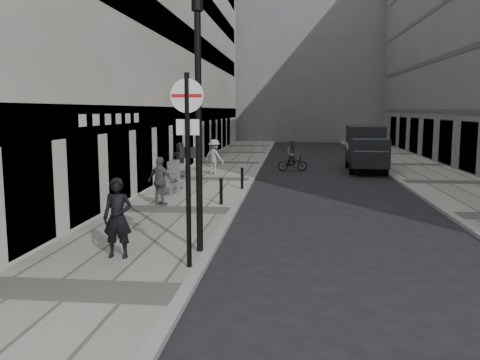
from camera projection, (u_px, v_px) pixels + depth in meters
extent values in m
cube|color=#9A968B|center=(210.00, 180.00, 24.40)|extent=(4.00, 60.00, 0.12)
cube|color=#9A968B|center=(447.00, 183.00, 23.28)|extent=(4.00, 60.00, 0.12)
cube|color=beige|center=(160.00, 14.00, 29.99)|extent=(4.00, 45.00, 18.00)
cube|color=slate|center=(290.00, 45.00, 59.99)|extent=(24.00, 16.00, 22.00)
imported|color=black|center=(118.00, 218.00, 11.26)|extent=(0.66, 0.43, 1.80)
cylinder|color=black|center=(188.00, 172.00, 10.42)|extent=(0.10, 0.10, 4.02)
cylinder|color=white|center=(187.00, 96.00, 10.21)|extent=(0.69, 0.10, 0.69)
cube|color=#B21414|center=(187.00, 96.00, 10.19)|extent=(0.63, 0.07, 0.07)
cube|color=white|center=(188.00, 127.00, 10.32)|extent=(0.48, 0.07, 0.32)
cylinder|color=black|center=(199.00, 132.00, 11.53)|extent=(0.15, 0.15, 5.55)
cylinder|color=black|center=(197.00, 3.00, 11.14)|extent=(0.26, 0.26, 0.32)
cylinder|color=black|center=(221.00, 192.00, 17.70)|extent=(0.12, 0.12, 0.87)
cylinder|color=black|center=(242.00, 179.00, 21.19)|extent=(0.11, 0.11, 0.84)
cylinder|color=black|center=(352.00, 167.00, 26.79)|extent=(0.31, 0.79, 0.78)
cylinder|color=black|center=(385.00, 168.00, 26.54)|extent=(0.31, 0.79, 0.78)
cylinder|color=black|center=(348.00, 161.00, 30.05)|extent=(0.31, 0.79, 0.78)
cylinder|color=black|center=(378.00, 162.00, 29.79)|extent=(0.31, 0.79, 0.78)
cube|color=black|center=(365.00, 143.00, 29.00)|extent=(2.11, 3.60, 1.95)
cube|color=black|center=(369.00, 152.00, 26.46)|extent=(2.03, 1.84, 1.37)
cube|color=#1E2328|center=(371.00, 145.00, 25.69)|extent=(1.72, 0.42, 0.72)
imported|color=black|center=(293.00, 163.00, 28.41)|extent=(1.68, 0.74, 0.86)
imported|color=#55555A|center=(293.00, 154.00, 28.34)|extent=(0.85, 0.69, 1.62)
imported|color=#515156|center=(161.00, 181.00, 17.44)|extent=(1.07, 0.74, 1.69)
imported|color=#A4A097|center=(214.00, 157.00, 26.05)|extent=(1.32, 1.17, 1.78)
imported|color=black|center=(180.00, 160.00, 24.94)|extent=(0.89, 0.63, 1.71)
cylinder|color=#A5A5A7|center=(171.00, 194.00, 19.96)|extent=(0.39, 0.39, 0.03)
cylinder|color=#A5A5A7|center=(171.00, 185.00, 19.92)|extent=(0.05, 0.05, 0.66)
cylinder|color=#A5A5A7|center=(171.00, 177.00, 19.87)|extent=(0.62, 0.62, 0.03)
cylinder|color=silver|center=(178.00, 189.00, 21.12)|extent=(0.50, 0.50, 0.03)
cylinder|color=silver|center=(178.00, 179.00, 21.07)|extent=(0.07, 0.07, 0.83)
cylinder|color=silver|center=(178.00, 169.00, 21.01)|extent=(0.79, 0.79, 0.03)
cylinder|color=#B7B7B9|center=(174.00, 180.00, 23.81)|extent=(0.45, 0.45, 0.03)
cylinder|color=#B7B7B9|center=(174.00, 172.00, 23.75)|extent=(0.06, 0.06, 0.76)
cylinder|color=#B7B7B9|center=(173.00, 164.00, 23.70)|extent=(0.72, 0.72, 0.03)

